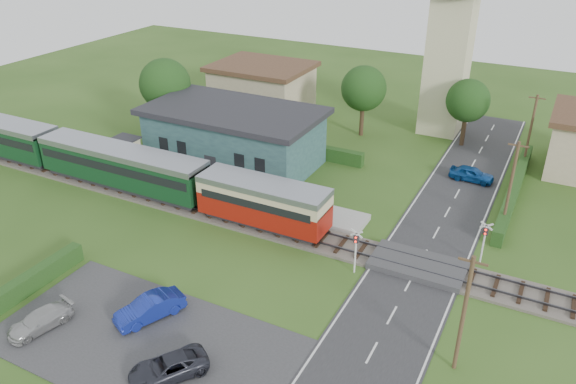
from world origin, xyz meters
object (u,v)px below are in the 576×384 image
at_px(car_on_road, 472,174).
at_px(car_park_blue, 150,308).
at_px(crossing_signal_near, 356,245).
at_px(station_building, 234,136).
at_px(crossing_signal_far, 485,237).
at_px(car_park_silver, 40,320).
at_px(train, 94,159).
at_px(pedestrian_far, 138,158).
at_px(church_tower, 452,34).
at_px(pedestrian_near, 269,194).
at_px(equipment_hut, 125,151).
at_px(house_west, 262,87).
at_px(car_park_dark, 168,367).

height_order(car_on_road, car_park_blue, car_park_blue).
bearing_deg(car_park_blue, crossing_signal_near, 72.15).
height_order(station_building, crossing_signal_far, station_building).
height_order(car_on_road, car_park_silver, car_on_road).
bearing_deg(train, station_building, 46.31).
bearing_deg(pedestrian_far, station_building, -46.16).
distance_m(station_building, car_park_blue, 22.57).
height_order(station_building, church_tower, church_tower).
height_order(car_park_blue, pedestrian_near, pedestrian_near).
bearing_deg(station_building, car_park_silver, -84.24).
relative_size(equipment_hut, pedestrian_near, 1.44).
xyz_separation_m(crossing_signal_far, pedestrian_far, (-30.45, 1.02, -0.91)).
xyz_separation_m(house_west, crossing_signal_near, (21.40, -25.41, -0.65)).
height_order(station_building, pedestrian_far, station_building).
xyz_separation_m(car_on_road, car_park_dark, (-9.20, -30.48, -0.05)).
distance_m(car_park_blue, pedestrian_near, 14.78).
relative_size(church_tower, car_park_silver, 4.72).
height_order(crossing_signal_near, car_park_silver, crossing_signal_near).
relative_size(crossing_signal_near, car_park_silver, 0.88).
relative_size(train, church_tower, 2.45).
bearing_deg(equipment_hut, car_park_silver, -61.09).
xyz_separation_m(equipment_hut, car_park_blue, (15.47, -15.42, -0.99)).
distance_m(train, crossing_signal_near, 25.11).
relative_size(equipment_hut, car_park_silver, 0.68).
distance_m(train, car_park_blue, 20.23).
bearing_deg(station_building, church_tower, 48.59).
relative_size(church_tower, house_west, 1.63).
bearing_deg(crossing_signal_far, pedestrian_far, 178.07).
distance_m(train, crossing_signal_far, 32.28).
bearing_deg(car_park_dark, equipment_hut, 171.08).
bearing_deg(church_tower, train, -132.22).
height_order(train, crossing_signal_far, train).
relative_size(house_west, crossing_signal_far, 3.30).
bearing_deg(crossing_signal_far, equipment_hut, 178.54).
bearing_deg(car_park_silver, car_park_dark, 16.63).
xyz_separation_m(crossing_signal_far, car_park_dark, (-12.31, -17.78, -1.50)).
bearing_deg(pedestrian_far, crossing_signal_near, -99.37).
distance_m(car_on_road, pedestrian_near, 18.27).
xyz_separation_m(train, crossing_signal_far, (32.19, 2.39, -0.04)).
bearing_deg(car_park_blue, pedestrian_near, 115.41).
distance_m(church_tower, car_park_silver, 44.68).
distance_m(station_building, pedestrian_far, 8.96).
distance_m(crossing_signal_near, car_on_road, 18.03).
relative_size(station_building, train, 0.37).
bearing_deg(car_on_road, train, 118.71).
relative_size(house_west, car_park_blue, 2.62).
bearing_deg(church_tower, car_park_silver, -106.65).
height_order(equipment_hut, pedestrian_far, equipment_hut).
distance_m(church_tower, car_park_dark, 42.64).
relative_size(equipment_hut, crossing_signal_far, 0.78).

